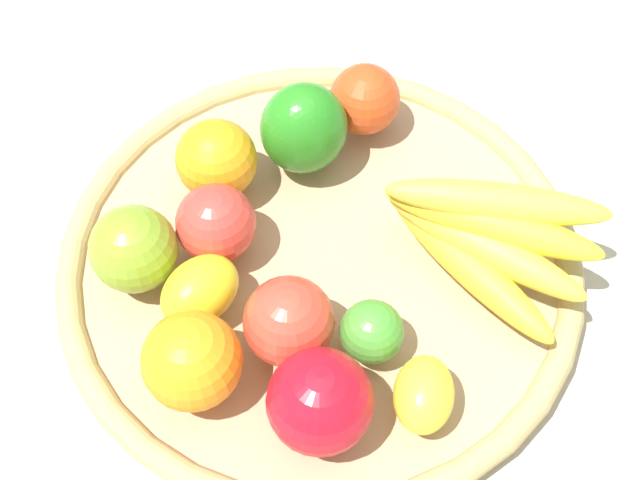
{
  "coord_description": "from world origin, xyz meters",
  "views": [
    {
      "loc": [
        -0.11,
        0.39,
        0.66
      ],
      "look_at": [
        0.0,
        0.0,
        0.06
      ],
      "focal_mm": 50.14,
      "sensor_mm": 36.0,
      "label": 1
    }
  ],
  "objects": [
    {
      "name": "ground_plane",
      "position": [
        0.0,
        0.0,
        0.0
      ],
      "size": [
        2.4,
        2.4,
        0.0
      ],
      "primitive_type": "plane",
      "color": "#BDB5A5",
      "rests_on": "ground"
    },
    {
      "name": "basket",
      "position": [
        0.0,
        0.0,
        0.02
      ],
      "size": [
        0.44,
        0.44,
        0.04
      ],
      "color": "tan",
      "rests_on": "ground_plane"
    },
    {
      "name": "orange_1",
      "position": [
        0.1,
        -0.05,
        0.07
      ],
      "size": [
        0.1,
        0.1,
        0.07
      ],
      "primitive_type": "sphere",
      "rotation": [
        0.0,
        0.0,
        2.18
      ],
      "color": "orange",
      "rests_on": "basket"
    },
    {
      "name": "lime_0",
      "position": [
        -0.06,
        0.07,
        0.06
      ],
      "size": [
        0.07,
        0.07,
        0.05
      ],
      "primitive_type": "sphere",
      "rotation": [
        0.0,
        0.0,
        0.61
      ],
      "color": "#479833",
      "rests_on": "basket"
    },
    {
      "name": "apple_0",
      "position": [
        0.0,
        0.09,
        0.07
      ],
      "size": [
        0.07,
        0.07,
        0.07
      ],
      "primitive_type": "sphere",
      "rotation": [
        0.0,
        0.0,
        3.15
      ],
      "color": "#D9402F",
      "rests_on": "basket"
    },
    {
      "name": "apple_3",
      "position": [
        0.08,
        0.02,
        0.07
      ],
      "size": [
        0.07,
        0.07,
        0.07
      ],
      "primitive_type": "sphere",
      "rotation": [
        0.0,
        0.0,
        1.6
      ],
      "color": "red",
      "rests_on": "basket"
    },
    {
      "name": "banana_bunch",
      "position": [
        -0.13,
        -0.03,
        0.07
      ],
      "size": [
        0.18,
        0.13,
        0.07
      ],
      "color": "yellow",
      "rests_on": "basket"
    },
    {
      "name": "apple_1",
      "position": [
        0.0,
        -0.15,
        0.07
      ],
      "size": [
        0.09,
        0.09,
        0.06
      ],
      "primitive_type": "sphere",
      "rotation": [
        0.0,
        0.0,
        0.92
      ],
      "color": "#CC441C",
      "rests_on": "basket"
    },
    {
      "name": "bell_pepper",
      "position": [
        0.04,
        -0.09,
        0.08
      ],
      "size": [
        0.1,
        0.1,
        0.09
      ],
      "primitive_type": "ellipsoid",
      "rotation": [
        0.0,
        0.0,
        0.59
      ],
      "color": "#26821E",
      "rests_on": "basket"
    },
    {
      "name": "orange_0",
      "position": [
        0.06,
        0.14,
        0.07
      ],
      "size": [
        0.1,
        0.1,
        0.07
      ],
      "primitive_type": "sphere",
      "rotation": [
        0.0,
        0.0,
        5.06
      ],
      "color": "orange",
      "rests_on": "basket"
    },
    {
      "name": "lemon_1",
      "position": [
        -0.11,
        0.11,
        0.06
      ],
      "size": [
        0.05,
        0.07,
        0.04
      ],
      "primitive_type": "ellipsoid",
      "rotation": [
        0.0,
        0.0,
        1.7
      ],
      "color": "yellow",
      "rests_on": "basket"
    },
    {
      "name": "lemon_0",
      "position": [
        0.08,
        0.07,
        0.06
      ],
      "size": [
        0.08,
        0.08,
        0.05
      ],
      "primitive_type": "ellipsoid",
      "rotation": [
        0.0,
        0.0,
        4.22
      ],
      "color": "yellow",
      "rests_on": "basket"
    },
    {
      "name": "apple_4",
      "position": [
        -0.04,
        0.14,
        0.08
      ],
      "size": [
        0.08,
        0.08,
        0.08
      ],
      "primitive_type": "sphere",
      "rotation": [
        0.0,
        0.0,
        3.12
      ],
      "color": "red",
      "rests_on": "basket"
    },
    {
      "name": "apple_2",
      "position": [
        0.14,
        0.06,
        0.07
      ],
      "size": [
        0.09,
        0.09,
        0.07
      ],
      "primitive_type": "sphere",
      "rotation": [
        0.0,
        0.0,
        5.01
      ],
      "color": "#7DA529",
      "rests_on": "basket"
    }
  ]
}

